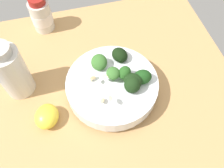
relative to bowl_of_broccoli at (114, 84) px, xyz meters
The scene contains 5 objects.
ground_plane 5.50cm from the bowl_of_broccoli, 40.86° to the right, with size 64.03×64.03×3.01cm, color tan.
bowl_of_broccoli is the anchor object (origin of this frame).
lemon_wedge 17.72cm from the bowl_of_broccoli, 102.07° to the left, with size 6.41×5.59×4.10cm, color yellow.
bottle_tall 31.21cm from the bowl_of_broccoli, 27.99° to the left, with size 6.14×6.14×11.06cm.
bottle_short 24.46cm from the bowl_of_broccoli, 72.47° to the left, with size 7.34×7.34×15.95cm.
Camera 1 is at (-31.05, 9.52, 53.44)cm, focal length 37.97 mm.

